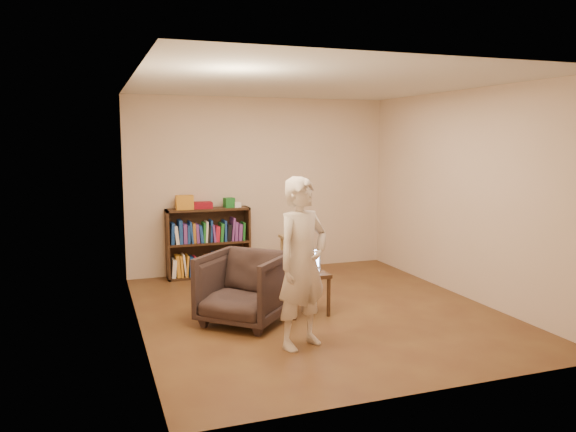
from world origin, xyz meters
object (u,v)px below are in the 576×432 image
object	(u,v)px
laptop	(306,266)
bookshelf	(208,246)
armchair	(244,288)
person	(302,263)
stool	(296,243)
side_table	(305,279)

from	to	relation	value
laptop	bookshelf	bearing A→B (deg)	135.92
bookshelf	armchair	distance (m)	2.22
laptop	person	bearing A→B (deg)	-86.47
bookshelf	stool	size ratio (longest dim) A/B	2.05
stool	armchair	size ratio (longest dim) A/B	0.69
armchair	laptop	world-z (taller)	armchair
armchair	person	size ratio (longest dim) A/B	0.52
armchair	side_table	xyz separation A→B (m)	(0.75, 0.10, 0.01)
person	armchair	bearing A→B (deg)	89.09
side_table	bookshelf	bearing A→B (deg)	108.13
side_table	laptop	distance (m)	0.16
stool	side_table	bearing A→B (deg)	-106.81
stool	person	distance (m)	2.89
bookshelf	person	world-z (taller)	person
bookshelf	side_table	distance (m)	2.22
armchair	stool	bearing A→B (deg)	98.44
laptop	person	size ratio (longest dim) A/B	0.25
side_table	laptop	bearing A→B (deg)	64.60
bookshelf	side_table	size ratio (longest dim) A/B	2.49
side_table	person	bearing A→B (deg)	-112.90
stool	side_table	xyz separation A→B (m)	(-0.53, -1.75, -0.07)
armchair	side_table	world-z (taller)	armchair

